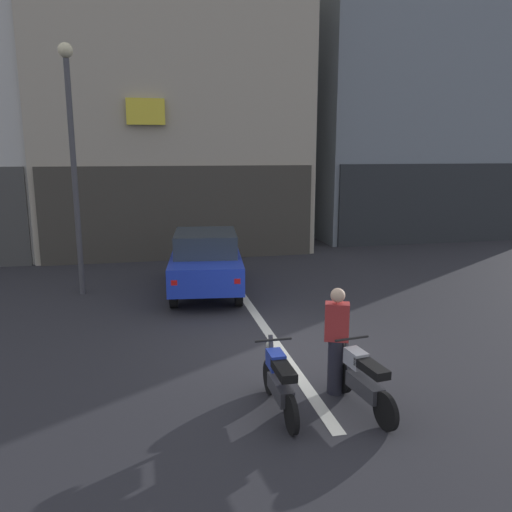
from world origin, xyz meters
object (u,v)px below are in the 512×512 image
at_px(motorcycle_silver_row_left_mid, 362,379).
at_px(person_by_motorcycles, 336,340).
at_px(car_blue_crossing_near, 206,260).
at_px(motorcycle_blue_row_leftmost, 279,381).
at_px(street_lamp, 72,145).

bearing_deg(motorcycle_silver_row_left_mid, person_by_motorcycles, 109.38).
relative_size(motorcycle_silver_row_left_mid, person_by_motorcycles, 1.00).
bearing_deg(car_blue_crossing_near, motorcycle_silver_row_left_mid, -77.82).
distance_m(motorcycle_silver_row_left_mid, person_by_motorcycles, 0.71).
xyz_separation_m(motorcycle_blue_row_leftmost, person_by_motorcycles, (0.99, 0.36, 0.40)).
bearing_deg(motorcycle_silver_row_left_mid, motorcycle_blue_row_leftmost, 170.80).
relative_size(street_lamp, person_by_motorcycles, 3.72).
distance_m(street_lamp, motorcycle_silver_row_left_mid, 9.23).
bearing_deg(street_lamp, car_blue_crossing_near, -10.35).
distance_m(street_lamp, motorcycle_blue_row_leftmost, 8.54).
bearing_deg(street_lamp, motorcycle_blue_row_leftmost, -63.92).
height_order(street_lamp, motorcycle_silver_row_left_mid, street_lamp).
bearing_deg(motorcycle_blue_row_leftmost, street_lamp, 116.08).
bearing_deg(motorcycle_blue_row_leftmost, car_blue_crossing_near, 92.26).
xyz_separation_m(car_blue_crossing_near, motorcycle_blue_row_leftmost, (0.25, -6.46, -0.43)).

